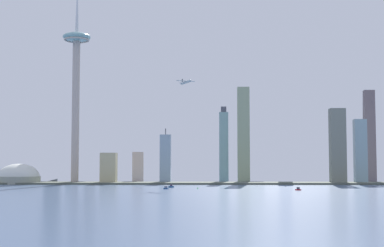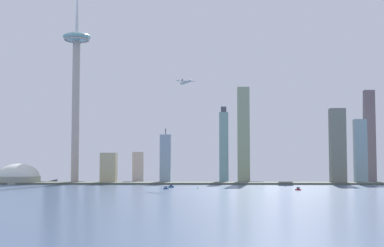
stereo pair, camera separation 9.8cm
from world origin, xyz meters
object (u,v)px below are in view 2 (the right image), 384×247
object	(u,v)px
skyscraper_12	(71,170)
channel_buoy_0	(198,188)
observation_tower	(76,71)
skyscraper_6	(138,166)
skyscraper_11	(360,151)
skyscraper_2	(53,139)
skyscraper_7	(256,166)
stadium_dome	(19,177)
boat_1	(298,189)
skyscraper_1	(224,146)
skyscraper_4	(338,146)
skyscraper_0	(91,141)
skyscraper_9	(165,159)
skyscraper_3	(285,147)
boat_0	(166,188)
boat_2	(171,186)
airplane	(186,82)
skyscraper_8	(244,135)
skyscraper_10	(109,168)
skyscraper_5	(369,136)

from	to	relation	value
skyscraper_12	channel_buoy_0	world-z (taller)	skyscraper_12
observation_tower	skyscraper_6	size ratio (longest dim) A/B	5.46
skyscraper_12	skyscraper_11	bearing A→B (deg)	-9.11
skyscraper_2	skyscraper_7	xyz separation A→B (m)	(367.88, 8.76, -48.69)
stadium_dome	skyscraper_12	bearing A→B (deg)	55.85
boat_1	channel_buoy_0	size ratio (longest dim) A/B	4.67
skyscraper_1	skyscraper_4	size ratio (longest dim) A/B	1.07
observation_tower	stadium_dome	distance (m)	202.33
channel_buoy_0	skyscraper_0	bearing A→B (deg)	127.27
skyscraper_9	stadium_dome	bearing A→B (deg)	-172.42
skyscraper_11	skyscraper_3	bearing A→B (deg)	146.79
skyscraper_6	channel_buoy_0	world-z (taller)	skyscraper_6
skyscraper_3	skyscraper_7	distance (m)	62.05
skyscraper_7	boat_0	size ratio (longest dim) A/B	3.89
skyscraper_6	boat_2	bearing A→B (deg)	-71.82
stadium_dome	skyscraper_11	world-z (taller)	skyscraper_11
skyscraper_9	boat_2	size ratio (longest dim) A/B	11.84
boat_0	airplane	distance (m)	188.68
skyscraper_12	boat_1	world-z (taller)	skyscraper_12
skyscraper_8	skyscraper_10	world-z (taller)	skyscraper_8
skyscraper_2	channel_buoy_0	bearing A→B (deg)	-43.84
skyscraper_1	skyscraper_8	world-z (taller)	skyscraper_8
skyscraper_4	skyscraper_9	distance (m)	288.89
skyscraper_1	skyscraper_7	xyz separation A→B (m)	(59.74, 23.62, -35.59)
stadium_dome	skyscraper_0	size ratio (longest dim) A/B	0.40
boat_2	skyscraper_5	bearing A→B (deg)	-153.34
skyscraper_2	skyscraper_3	size ratio (longest dim) A/B	1.06
skyscraper_2	skyscraper_5	xyz separation A→B (m)	(564.61, -12.77, 4.31)
observation_tower	airplane	xyz separation A→B (m)	(191.21, -99.06, -33.85)
skyscraper_9	airplane	world-z (taller)	airplane
skyscraper_7	boat_1	bearing A→B (deg)	-85.71
stadium_dome	skyscraper_2	size ratio (longest dim) A/B	0.44
skyscraper_8	boat_1	world-z (taller)	skyscraper_8
skyscraper_1	skyscraper_3	bearing A→B (deg)	10.85
observation_tower	channel_buoy_0	world-z (taller)	observation_tower
skyscraper_12	skyscraper_1	bearing A→B (deg)	-5.62
skyscraper_5	skyscraper_3	bearing A→B (deg)	172.43
skyscraper_7	skyscraper_8	bearing A→B (deg)	-120.03
skyscraper_5	airplane	xyz separation A→B (m)	(-318.94, -146.54, 76.46)
skyscraper_1	skyscraper_10	bearing A→B (deg)	-162.86
skyscraper_4	skyscraper_8	world-z (taller)	skyscraper_8
skyscraper_8	skyscraper_12	bearing A→B (deg)	171.08
boat_1	airplane	distance (m)	254.22
skyscraper_1	skyscraper_7	size ratio (longest dim) A/B	2.26
skyscraper_0	boat_2	world-z (taller)	skyscraper_0
skyscraper_1	boat_1	bearing A→B (deg)	-73.69
skyscraper_12	boat_0	xyz separation A→B (m)	(191.52, -274.90, -19.57)
skyscraper_9	airplane	distance (m)	164.01
stadium_dome	skyscraper_8	world-z (taller)	skyscraper_8
channel_buoy_0	skyscraper_10	bearing A→B (deg)	129.91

